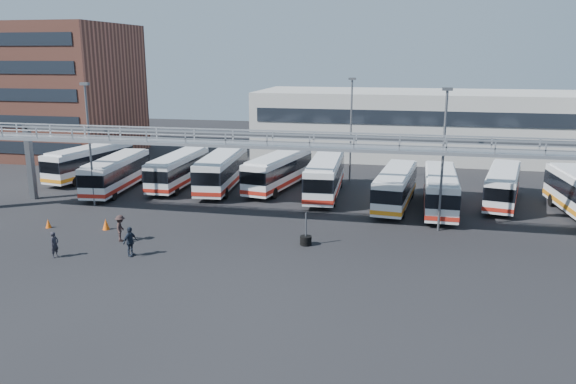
% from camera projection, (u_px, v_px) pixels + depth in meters
% --- Properties ---
extents(ground, '(140.00, 140.00, 0.00)m').
position_uv_depth(ground, '(252.00, 251.00, 36.39)').
color(ground, black).
rests_on(ground, ground).
extents(gantry, '(51.40, 5.15, 7.10)m').
position_uv_depth(gantry, '(273.00, 152.00, 40.65)').
color(gantry, '#989BA0').
rests_on(gantry, ground).
extents(apartment_building, '(18.00, 15.00, 16.00)m').
position_uv_depth(apartment_building, '(54.00, 90.00, 69.90)').
color(apartment_building, brown).
rests_on(apartment_building, ground).
extents(warehouse, '(42.00, 14.00, 8.00)m').
position_uv_depth(warehouse, '(429.00, 124.00, 69.06)').
color(warehouse, '#9E9E99').
rests_on(warehouse, ground).
extents(light_pole_left, '(0.70, 0.35, 10.21)m').
position_uv_depth(light_pole_left, '(89.00, 138.00, 45.88)').
color(light_pole_left, '#4C4F54').
rests_on(light_pole_left, ground).
extents(light_pole_mid, '(0.70, 0.35, 10.21)m').
position_uv_depth(light_pole_mid, '(443.00, 152.00, 39.22)').
color(light_pole_mid, '#4C4F54').
rests_on(light_pole_mid, ground).
extents(light_pole_back, '(0.70, 0.35, 10.21)m').
position_uv_depth(light_pole_back, '(351.00, 124.00, 55.09)').
color(light_pole_back, '#4C4F54').
rests_on(light_pole_back, ground).
extents(bus_0, '(4.39, 11.14, 3.30)m').
position_uv_depth(bus_0, '(90.00, 161.00, 57.14)').
color(bus_0, silver).
rests_on(bus_0, ground).
extents(bus_1, '(3.42, 10.80, 3.23)m').
position_uv_depth(bus_1, '(117.00, 172.00, 51.87)').
color(bus_1, silver).
rests_on(bus_1, ground).
extents(bus_2, '(2.46, 10.46, 3.17)m').
position_uv_depth(bus_2, '(179.00, 169.00, 53.58)').
color(bus_2, silver).
rests_on(bus_2, ground).
extents(bus_3, '(3.50, 11.41, 3.41)m').
position_uv_depth(bus_3, '(222.00, 170.00, 52.58)').
color(bus_3, silver).
rests_on(bus_3, ground).
extents(bus_4, '(4.52, 11.18, 3.31)m').
position_uv_depth(bus_4, '(278.00, 170.00, 52.61)').
color(bus_4, silver).
rests_on(bus_4, ground).
extents(bus_5, '(3.05, 11.25, 3.39)m').
position_uv_depth(bus_5, '(325.00, 176.00, 50.03)').
color(bus_5, silver).
rests_on(bus_5, ground).
extents(bus_6, '(3.50, 10.59, 3.16)m').
position_uv_depth(bus_6, '(395.00, 186.00, 46.58)').
color(bus_6, silver).
rests_on(bus_6, ground).
extents(bus_7, '(2.63, 10.68, 3.23)m').
position_uv_depth(bus_7, '(440.00, 189.00, 45.33)').
color(bus_7, silver).
rests_on(bus_7, ground).
extents(bus_8, '(4.36, 10.43, 3.09)m').
position_uv_depth(bus_8, '(503.00, 185.00, 47.24)').
color(bus_8, silver).
rests_on(bus_8, ground).
extents(pedestrian_a, '(0.48, 0.65, 1.66)m').
position_uv_depth(pedestrian_a, '(55.00, 245.00, 35.06)').
color(pedestrian_a, '#222129').
rests_on(pedestrian_a, ground).
extents(pedestrian_c, '(1.01, 1.34, 1.84)m').
position_uv_depth(pedestrian_c, '(121.00, 228.00, 38.05)').
color(pedestrian_c, '#2E201F').
rests_on(pedestrian_c, ground).
extents(pedestrian_d, '(0.76, 1.20, 1.90)m').
position_uv_depth(pedestrian_d, '(130.00, 242.00, 35.25)').
color(pedestrian_d, '#1B2331').
rests_on(pedestrian_d, ground).
extents(cone_left, '(0.47, 0.47, 0.66)m').
position_uv_depth(cone_left, '(48.00, 223.00, 41.15)').
color(cone_left, '#F35B0D').
rests_on(cone_left, ground).
extents(cone_right, '(0.59, 0.59, 0.80)m').
position_uv_depth(cone_right, '(106.00, 224.00, 40.72)').
color(cone_right, '#F35B0D').
rests_on(cone_right, ground).
extents(tire_stack, '(0.78, 0.78, 2.23)m').
position_uv_depth(tire_stack, '(306.00, 240.00, 37.43)').
color(tire_stack, black).
rests_on(tire_stack, ground).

